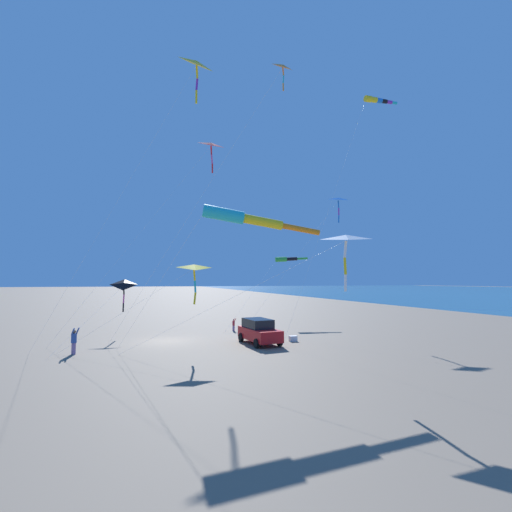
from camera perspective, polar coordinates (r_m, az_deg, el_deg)
ground_plane at (r=29.46m, az=-14.42°, el=-13.27°), size 600.00×600.00×0.00m
parked_car at (r=27.25m, az=0.50°, el=-12.13°), size 2.52×4.51×1.85m
cooler_box at (r=28.58m, az=6.06°, el=-13.23°), size 0.62×0.42×0.42m
person_adult_flyer at (r=26.22m, az=-27.55°, el=-12.00°), size 0.59×0.62×1.73m
person_child_green_jacket at (r=34.19m, az=-3.67°, el=-11.00°), size 0.39×0.43×1.20m
kite_delta_magenta_far_left at (r=18.39m, az=14.41°, el=2.63°), size 12.47×9.89×7.20m
kite_windsock_long_streamer_right at (r=20.60m, az=-1.83°, el=6.13°), size 11.94×7.28×9.16m
kite_windsock_green_low_center at (r=36.84m, az=19.11°, el=22.84°), size 12.65×2.54×21.65m
kite_delta_long_streamer_left at (r=38.87m, az=13.25°, el=8.91°), size 11.42×1.55×13.81m
kite_windsock_striped_overhead at (r=42.42m, az=5.03°, el=-0.52°), size 11.95×8.03×7.69m
kite_delta_orange_high_right at (r=28.84m, az=-9.62°, el=28.43°), size 11.64×3.68×20.85m
kite_delta_white_trailing at (r=24.37m, az=-10.07°, el=-1.88°), size 9.56×2.45×6.05m
kite_delta_small_distant at (r=32.89m, az=-20.78°, el=-4.48°), size 4.61×9.31×4.92m
kite_delta_purple_drifting at (r=33.08m, az=-7.33°, el=17.48°), size 12.98×2.70×17.36m
kite_delta_teal_far_right at (r=23.61m, az=4.19°, el=28.12°), size 10.75×9.43×17.76m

